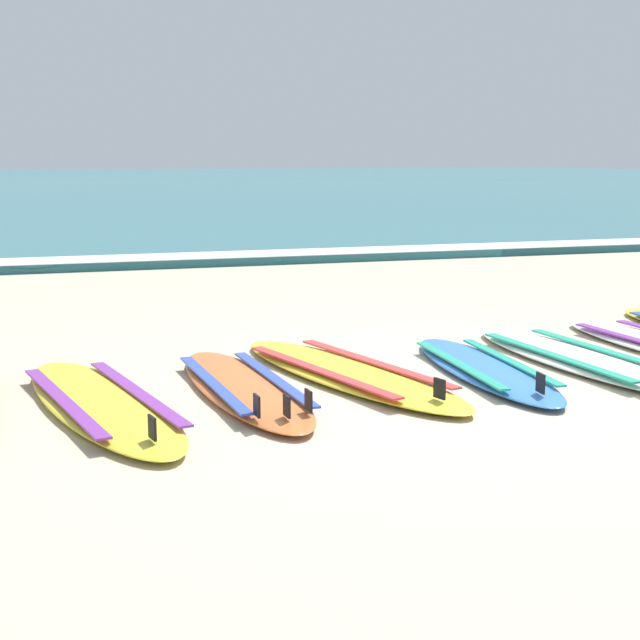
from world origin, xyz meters
name	(u,v)px	position (x,y,z in m)	size (l,w,h in m)	color
ground_plane	(431,388)	(0.00, 0.00, 0.00)	(80.00, 80.00, 0.00)	#C1B599
sea	(83,183)	(0.00, 36.12, 0.05)	(80.00, 60.00, 0.10)	teal
wave_foam_strip	(218,259)	(0.00, 6.50, 0.06)	(80.00, 0.75, 0.11)	white
surfboard_2	(101,403)	(-1.90, 0.10, 0.04)	(0.99, 2.28, 0.18)	yellow
surfboard_3	(243,387)	(-1.08, 0.21, 0.04)	(0.62, 2.03, 0.18)	orange
surfboard_4	(347,373)	(-0.40, 0.37, 0.04)	(1.14, 2.31, 0.18)	yellow
surfboard_5	(484,368)	(0.46, 0.21, 0.04)	(0.58, 1.93, 0.18)	#3875CC
surfboard_6	(580,359)	(1.18, 0.27, 0.04)	(0.74, 2.26, 0.18)	silver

